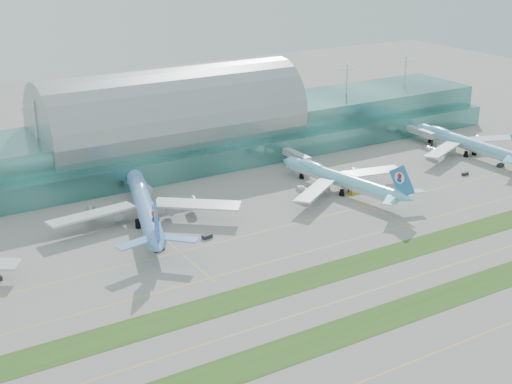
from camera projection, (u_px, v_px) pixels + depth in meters
ground at (346, 271)px, 224.48m from camera, size 700.00×700.00×0.00m
terminal at (172, 132)px, 322.68m from camera, size 340.00×69.10×36.00m
grass_strip_near at (407, 310)px, 202.03m from camera, size 420.00×12.00×0.08m
grass_strip_far at (342, 269)px, 226.07m from camera, size 420.00×12.00×0.08m
taxiline_a at (459, 343)px, 186.01m from camera, size 420.00×0.35×0.01m
taxiline_b at (375, 290)px, 213.26m from camera, size 420.00×0.35×0.01m
taxiline_c at (313, 250)px, 238.91m from camera, size 420.00×0.35×0.01m
taxiline_d at (277, 228)px, 256.54m from camera, size 420.00×0.35×0.01m
airliner_b at (144, 205)px, 259.16m from camera, size 67.78×78.46×22.02m
airliner_c at (339, 178)px, 289.24m from camera, size 60.31×69.29×19.18m
airliner_d at (464, 142)px, 337.07m from camera, size 62.38×70.73×19.48m
gse_c at (159, 248)px, 238.55m from camera, size 4.43×2.75×1.48m
gse_d at (207, 236)px, 247.97m from camera, size 3.94×2.69×1.42m
gse_e at (353, 192)px, 289.16m from camera, size 3.84×2.55×1.33m
gse_f at (375, 186)px, 295.72m from camera, size 3.72×2.24×1.34m
gse_g at (465, 174)px, 310.19m from camera, size 3.50×1.72×1.27m
gse_h at (501, 165)px, 320.65m from camera, size 3.84×2.41×1.59m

